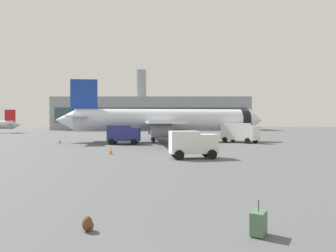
% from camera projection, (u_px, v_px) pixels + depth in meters
% --- Properties ---
extents(airplane_at_gate, '(35.77, 32.34, 10.50)m').
position_uv_depth(airplane_at_gate, '(163.00, 120.00, 53.34)').
color(airplane_at_gate, silver).
rests_on(airplane_at_gate, ground).
extents(service_truck, '(4.89, 2.71, 2.90)m').
position_uv_depth(service_truck, '(123.00, 134.00, 47.38)').
color(service_truck, navy).
rests_on(service_truck, ground).
extents(fuel_truck, '(6.00, 5.87, 3.20)m').
position_uv_depth(fuel_truck, '(240.00, 132.00, 51.16)').
color(fuel_truck, white).
rests_on(fuel_truck, ground).
extents(cargo_van, '(4.67, 2.95, 2.60)m').
position_uv_depth(cargo_van, '(192.00, 143.00, 29.41)').
color(cargo_van, white).
rests_on(cargo_van, ground).
extents(safety_cone_near, '(0.44, 0.44, 0.72)m').
position_uv_depth(safety_cone_near, '(111.00, 151.00, 33.19)').
color(safety_cone_near, '#F2590C').
rests_on(safety_cone_near, ground).
extents(safety_cone_mid, '(0.44, 0.44, 0.84)m').
position_uv_depth(safety_cone_mid, '(108.00, 138.00, 57.82)').
color(safety_cone_mid, '#F2590C').
rests_on(safety_cone_mid, ground).
extents(safety_cone_far, '(0.44, 0.44, 0.74)m').
position_uv_depth(safety_cone_far, '(60.00, 141.00, 49.77)').
color(safety_cone_far, '#F2590C').
rests_on(safety_cone_far, ground).
extents(rolling_suitcase, '(0.66, 0.75, 1.10)m').
position_uv_depth(rolling_suitcase, '(259.00, 223.00, 9.54)').
color(rolling_suitcase, '#476B4C').
rests_on(rolling_suitcase, ground).
extents(traveller_backpack, '(0.36, 0.40, 0.48)m').
position_uv_depth(traveller_backpack, '(88.00, 224.00, 9.92)').
color(traveller_backpack, brown).
rests_on(traveller_backpack, ground).
extents(terminal_building, '(79.20, 20.95, 25.26)m').
position_uv_depth(terminal_building, '(152.00, 114.00, 132.05)').
color(terminal_building, gray).
rests_on(terminal_building, ground).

